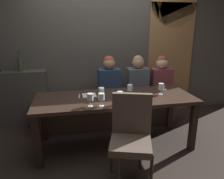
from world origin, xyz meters
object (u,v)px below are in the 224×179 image
object	(u,v)px
chair_near_side	(131,133)
wine_glass_far_left	(130,88)
wine_glass_near_left	(90,97)
diner_far_end	(161,78)
fork_on_table	(79,96)
wine_glass_end_left	(101,91)
dessert_plate	(90,95)
banquette_bench	(107,112)
wine_glass_center_front	(120,95)
espresso_cup	(163,88)
wine_glass_end_right	(101,97)
dining_table	(115,103)
diner_bearded	(138,79)
diner_redhead	(109,80)
wine_bottle_pale_label	(20,64)
wine_glass_near_right	(161,87)

from	to	relation	value
chair_near_side	wine_glass_far_left	bearing A→B (deg)	75.62
wine_glass_far_left	wine_glass_near_left	size ratio (longest dim) A/B	1.00
diner_far_end	wine_glass_far_left	bearing A→B (deg)	-137.89
fork_on_table	wine_glass_end_left	bearing A→B (deg)	-26.52
wine_glass_far_left	dessert_plate	bearing A→B (deg)	168.09
banquette_bench	wine_glass_center_front	distance (m)	1.17
chair_near_side	diner_far_end	size ratio (longest dim) A/B	1.32
diner_far_end	wine_glass_near_left	distance (m)	1.68
espresso_cup	dessert_plate	world-z (taller)	espresso_cup
wine_glass_near_left	wine_glass_center_front	size ratio (longest dim) A/B	1.00
wine_glass_near_left	fork_on_table	distance (m)	0.44
chair_near_side	wine_glass_far_left	xyz separation A→B (m)	(0.19, 0.72, 0.29)
wine_glass_center_front	espresso_cup	size ratio (longest dim) A/B	1.37
banquette_bench	wine_glass_end_right	bearing A→B (deg)	-103.26
wine_glass_near_left	dining_table	bearing A→B (deg)	38.45
diner_far_end	wine_glass_center_front	xyz separation A→B (m)	(-0.98, -0.99, 0.06)
dining_table	chair_near_side	size ratio (longest dim) A/B	2.24
wine_glass_end_right	dessert_plate	bearing A→B (deg)	103.52
diner_bearded	wine_glass_end_left	size ratio (longest dim) A/B	4.62
diner_bearded	wine_glass_end_left	xyz separation A→B (m)	(-0.75, -0.76, 0.05)
banquette_bench	dessert_plate	size ratio (longest dim) A/B	13.16
diner_redhead	wine_glass_center_front	bearing A→B (deg)	-92.78
espresso_cup	wine_glass_far_left	bearing A→B (deg)	-161.43
wine_bottle_pale_label	wine_glass_end_left	distance (m)	1.63
wine_glass_near_right	wine_glass_center_front	bearing A→B (deg)	-158.22
diner_redhead	diner_far_end	world-z (taller)	diner_redhead
wine_glass_near_left	wine_glass_far_left	bearing A→B (deg)	26.94
diner_far_end	wine_bottle_pale_label	xyz separation A→B (m)	(-2.38, 0.32, 0.27)
diner_redhead	diner_far_end	xyz separation A→B (m)	(0.94, -0.00, -0.01)
chair_near_side	wine_glass_far_left	size ratio (longest dim) A/B	5.98
chair_near_side	wine_glass_end_left	xyz separation A→B (m)	(-0.23, 0.66, 0.30)
dining_table	wine_glass_far_left	xyz separation A→B (m)	(0.21, 0.00, 0.20)
wine_glass_far_left	wine_glass_near_left	distance (m)	0.66
dessert_plate	wine_glass_end_left	bearing A→B (deg)	-52.62
diner_bearded	wine_glass_center_front	distance (m)	1.13
chair_near_side	espresso_cup	xyz separation A→B (m)	(0.77, 0.92, 0.21)
wine_glass_near_right	espresso_cup	xyz separation A→B (m)	(0.13, 0.22, -0.09)
chair_near_side	fork_on_table	xyz separation A→B (m)	(-0.51, 0.84, 0.18)
banquette_bench	wine_glass_far_left	world-z (taller)	wine_glass_far_left
dining_table	dessert_plate	distance (m)	0.38
wine_glass_end_left	fork_on_table	bearing A→B (deg)	147.49
diner_redhead	dining_table	bearing A→B (deg)	-93.75
chair_near_side	wine_glass_center_front	xyz separation A→B (m)	(-0.03, 0.43, 0.30)
dining_table	wine_glass_end_left	size ratio (longest dim) A/B	13.41
diner_redhead	dessert_plate	xyz separation A→B (m)	(-0.39, -0.58, -0.06)
wine_glass_near_right	fork_on_table	size ratio (longest dim) A/B	0.96
dining_table	wine_bottle_pale_label	xyz separation A→B (m)	(-1.40, 1.02, 0.42)
wine_bottle_pale_label	fork_on_table	xyz separation A→B (m)	(0.91, -0.90, -0.33)
dining_table	diner_bearded	bearing A→B (deg)	51.73
dining_table	diner_bearded	world-z (taller)	diner_bearded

